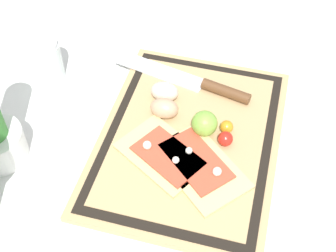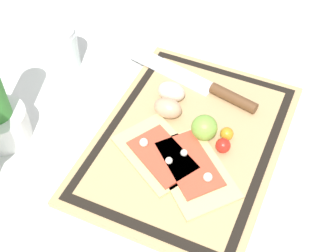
{
  "view_description": "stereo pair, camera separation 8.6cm",
  "coord_description": "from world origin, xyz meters",
  "px_view_note": "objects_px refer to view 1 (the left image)",
  "views": [
    {
      "loc": [
        -0.54,
        -0.1,
        0.68
      ],
      "look_at": [
        0.0,
        0.04,
        0.03
      ],
      "focal_mm": 50.0,
      "sensor_mm": 36.0,
      "label": 1
    },
    {
      "loc": [
        -0.51,
        -0.18,
        0.68
      ],
      "look_at": [
        0.0,
        0.04,
        0.03
      ],
      "focal_mm": 50.0,
      "sensor_mm": 36.0,
      "label": 2
    }
  ],
  "objects_px": {
    "egg_pink": "(165,92)",
    "sauce_jar": "(45,62)",
    "pizza_slice_near": "(199,166)",
    "knife": "(203,84)",
    "egg_brown": "(164,108)",
    "pizza_slice_far": "(164,154)",
    "cherry_tomato_red": "(225,138)",
    "cherry_tomato_yellow": "(227,127)",
    "lime": "(205,123)"
  },
  "relations": [
    {
      "from": "knife",
      "to": "cherry_tomato_red",
      "type": "relative_size",
      "value": 10.82
    },
    {
      "from": "cherry_tomato_yellow",
      "to": "sauce_jar",
      "type": "xyz_separation_m",
      "value": [
        0.07,
        0.39,
        0.01
      ]
    },
    {
      "from": "pizza_slice_far",
      "to": "knife",
      "type": "xyz_separation_m",
      "value": [
        0.19,
        -0.03,
        0.0
      ]
    },
    {
      "from": "pizza_slice_near",
      "to": "egg_brown",
      "type": "bearing_deg",
      "value": 41.46
    },
    {
      "from": "egg_brown",
      "to": "lime",
      "type": "relative_size",
      "value": 1.13
    },
    {
      "from": "pizza_slice_near",
      "to": "egg_pink",
      "type": "height_order",
      "value": "egg_pink"
    },
    {
      "from": "egg_pink",
      "to": "lime",
      "type": "xyz_separation_m",
      "value": [
        -0.06,
        -0.09,
        0.0
      ]
    },
    {
      "from": "pizza_slice_near",
      "to": "cherry_tomato_yellow",
      "type": "height_order",
      "value": "same"
    },
    {
      "from": "pizza_slice_far",
      "to": "egg_brown",
      "type": "bearing_deg",
      "value": 14.86
    },
    {
      "from": "knife",
      "to": "cherry_tomato_yellow",
      "type": "relative_size",
      "value": 12.02
    },
    {
      "from": "cherry_tomato_red",
      "to": "pizza_slice_near",
      "type": "bearing_deg",
      "value": 152.84
    },
    {
      "from": "lime",
      "to": "cherry_tomato_red",
      "type": "xyz_separation_m",
      "value": [
        -0.02,
        -0.04,
        -0.01
      ]
    },
    {
      "from": "egg_brown",
      "to": "lime",
      "type": "height_order",
      "value": "lime"
    },
    {
      "from": "egg_brown",
      "to": "egg_pink",
      "type": "xyz_separation_m",
      "value": [
        0.04,
        0.01,
        0.0
      ]
    },
    {
      "from": "pizza_slice_near",
      "to": "sauce_jar",
      "type": "bearing_deg",
      "value": 65.77
    },
    {
      "from": "knife",
      "to": "lime",
      "type": "relative_size",
      "value": 6.16
    },
    {
      "from": "pizza_slice_near",
      "to": "cherry_tomato_red",
      "type": "height_order",
      "value": "cherry_tomato_red"
    },
    {
      "from": "knife",
      "to": "sauce_jar",
      "type": "relative_size",
      "value": 3.26
    },
    {
      "from": "pizza_slice_far",
      "to": "cherry_tomato_yellow",
      "type": "relative_size",
      "value": 7.6
    },
    {
      "from": "lime",
      "to": "sauce_jar",
      "type": "distance_m",
      "value": 0.36
    },
    {
      "from": "pizza_slice_near",
      "to": "knife",
      "type": "relative_size",
      "value": 0.66
    },
    {
      "from": "cherry_tomato_red",
      "to": "sauce_jar",
      "type": "relative_size",
      "value": 0.3
    },
    {
      "from": "pizza_slice_far",
      "to": "cherry_tomato_yellow",
      "type": "height_order",
      "value": "same"
    },
    {
      "from": "pizza_slice_far",
      "to": "knife",
      "type": "height_order",
      "value": "pizza_slice_far"
    },
    {
      "from": "knife",
      "to": "cherry_tomato_yellow",
      "type": "distance_m",
      "value": 0.12
    },
    {
      "from": "knife",
      "to": "lime",
      "type": "xyz_separation_m",
      "value": [
        -0.12,
        -0.03,
        0.02
      ]
    },
    {
      "from": "lime",
      "to": "sauce_jar",
      "type": "height_order",
      "value": "sauce_jar"
    },
    {
      "from": "egg_brown",
      "to": "cherry_tomato_yellow",
      "type": "distance_m",
      "value": 0.12
    },
    {
      "from": "egg_pink",
      "to": "lime",
      "type": "relative_size",
      "value": 1.13
    },
    {
      "from": "knife",
      "to": "cherry_tomato_yellow",
      "type": "height_order",
      "value": "cherry_tomato_yellow"
    },
    {
      "from": "egg_brown",
      "to": "lime",
      "type": "distance_m",
      "value": 0.08
    },
    {
      "from": "lime",
      "to": "cherry_tomato_yellow",
      "type": "distance_m",
      "value": 0.04
    },
    {
      "from": "knife",
      "to": "egg_brown",
      "type": "xyz_separation_m",
      "value": [
        -0.09,
        0.06,
        0.01
      ]
    },
    {
      "from": "egg_brown",
      "to": "egg_pink",
      "type": "relative_size",
      "value": 1.0
    },
    {
      "from": "knife",
      "to": "sauce_jar",
      "type": "height_order",
      "value": "sauce_jar"
    },
    {
      "from": "egg_pink",
      "to": "cherry_tomato_red",
      "type": "relative_size",
      "value": 1.99
    },
    {
      "from": "egg_pink",
      "to": "sauce_jar",
      "type": "distance_m",
      "value": 0.26
    },
    {
      "from": "pizza_slice_near",
      "to": "sauce_jar",
      "type": "xyz_separation_m",
      "value": [
        0.16,
        0.36,
        0.02
      ]
    },
    {
      "from": "knife",
      "to": "pizza_slice_far",
      "type": "bearing_deg",
      "value": 170.86
    },
    {
      "from": "egg_brown",
      "to": "lime",
      "type": "xyz_separation_m",
      "value": [
        -0.02,
        -0.08,
        0.0
      ]
    },
    {
      "from": "egg_pink",
      "to": "lime",
      "type": "distance_m",
      "value": 0.11
    },
    {
      "from": "pizza_slice_far",
      "to": "lime",
      "type": "xyz_separation_m",
      "value": [
        0.07,
        -0.06,
        0.02
      ]
    },
    {
      "from": "egg_brown",
      "to": "sauce_jar",
      "type": "xyz_separation_m",
      "value": [
        0.06,
        0.27,
        0.0
      ]
    },
    {
      "from": "egg_brown",
      "to": "cherry_tomato_red",
      "type": "relative_size",
      "value": 1.99
    },
    {
      "from": "egg_pink",
      "to": "sauce_jar",
      "type": "xyz_separation_m",
      "value": [
        0.02,
        0.26,
        0.0
      ]
    },
    {
      "from": "pizza_slice_near",
      "to": "lime",
      "type": "distance_m",
      "value": 0.08
    },
    {
      "from": "egg_brown",
      "to": "cherry_tomato_red",
      "type": "bearing_deg",
      "value": -106.98
    },
    {
      "from": "cherry_tomato_yellow",
      "to": "knife",
      "type": "bearing_deg",
      "value": 32.6
    },
    {
      "from": "pizza_slice_far",
      "to": "pizza_slice_near",
      "type": "bearing_deg",
      "value": -97.39
    },
    {
      "from": "pizza_slice_far",
      "to": "sauce_jar",
      "type": "height_order",
      "value": "sauce_jar"
    }
  ]
}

